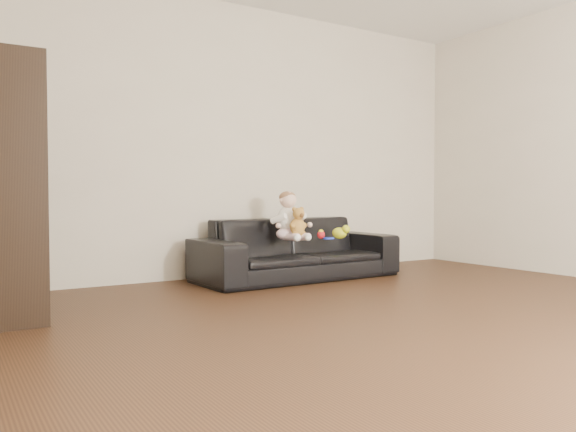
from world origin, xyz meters
TOP-DOWN VIEW (x-y plane):
  - floor at (0.00, 0.00)m, footprint 5.50×5.50m
  - wall_back at (0.00, 2.75)m, footprint 5.00×0.00m
  - sofa at (0.19, 2.25)m, footprint 1.94×0.82m
  - cabinet at (-2.28, 1.66)m, footprint 0.41×0.56m
  - shelf_item at (-2.26, 1.66)m, footprint 0.18×0.25m
  - baby at (0.04, 2.15)m, footprint 0.31×0.38m
  - teddy_bear at (0.05, 2.01)m, footprint 0.17×0.17m
  - toy_green at (0.55, 2.07)m, footprint 0.17×0.19m
  - toy_rattle at (0.40, 2.16)m, footprint 0.08×0.08m
  - toy_blue_disc at (0.45, 2.11)m, footprint 0.10×0.10m

SIDE VIEW (x-z plane):
  - floor at x=0.00m, z-range 0.00..0.00m
  - sofa at x=0.19m, z-range 0.00..0.56m
  - toy_blue_disc at x=0.45m, z-range 0.37..0.38m
  - toy_rattle at x=0.40m, z-range 0.37..0.44m
  - toy_green at x=0.55m, z-range 0.37..0.47m
  - teddy_bear at x=0.05m, z-range 0.41..0.67m
  - baby at x=0.04m, z-range 0.34..0.78m
  - cabinet at x=-2.28m, z-range 0.00..1.61m
  - shelf_item at x=-2.26m, z-range 1.03..1.31m
  - wall_back at x=0.00m, z-range -1.20..3.80m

